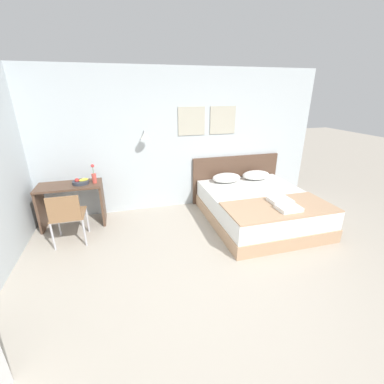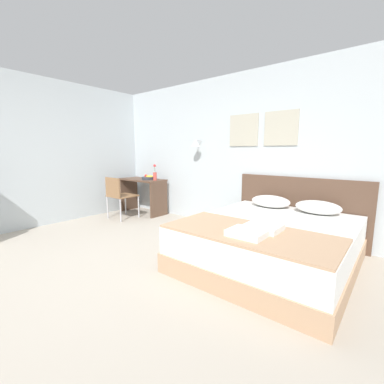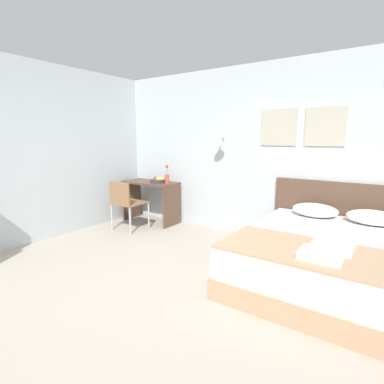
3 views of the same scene
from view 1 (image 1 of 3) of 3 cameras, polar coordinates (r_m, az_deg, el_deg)
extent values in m
plane|color=#B2A899|center=(3.21, 7.49, -22.91)|extent=(24.00, 24.00, 0.00)
cube|color=silver|center=(5.03, -4.14, 11.12)|extent=(5.89, 0.06, 2.65)
cube|color=#B7B29E|center=(5.01, -0.10, 15.48)|extent=(0.52, 0.02, 0.52)
cube|color=#B7B29E|center=(5.22, 6.84, 15.57)|extent=(0.52, 0.02, 0.52)
cylinder|color=#B2B2B7|center=(4.80, -10.55, 13.05)|extent=(0.02, 0.16, 0.02)
cone|color=white|center=(4.72, -10.40, 12.30)|extent=(0.17, 0.17, 0.12)
cube|color=tan|center=(4.88, 14.46, -4.99)|extent=(1.77, 2.04, 0.22)
cube|color=white|center=(4.77, 14.75, -2.16)|extent=(1.74, 2.00, 0.31)
cube|color=brown|center=(5.59, 9.62, 3.06)|extent=(1.89, 0.06, 0.97)
ellipsoid|color=white|center=(5.18, 7.67, 3.15)|extent=(0.58, 0.40, 0.17)
ellipsoid|color=white|center=(5.46, 14.04, 3.67)|extent=(0.58, 0.40, 0.17)
cube|color=tan|center=(4.25, 18.85, -3.19)|extent=(1.72, 0.81, 0.02)
cube|color=white|center=(4.39, 19.00, -1.78)|extent=(0.34, 0.31, 0.06)
cube|color=white|center=(4.16, 20.66, -3.34)|extent=(0.35, 0.28, 0.06)
cube|color=brown|center=(4.81, -25.66, 1.29)|extent=(1.04, 0.50, 0.03)
cube|color=brown|center=(5.06, -30.50, -3.32)|extent=(0.04, 0.46, 0.72)
cube|color=brown|center=(4.88, -19.20, -2.28)|extent=(0.04, 0.46, 0.72)
cube|color=#8E6642|center=(4.40, -25.75, -4.49)|extent=(0.48, 0.48, 0.02)
cube|color=#8E6642|center=(4.12, -26.65, -3.36)|extent=(0.44, 0.03, 0.37)
cylinder|color=#B7B7BC|center=(4.74, -27.50, -6.15)|extent=(0.03, 0.03, 0.45)
cylinder|color=#B7B7BC|center=(4.65, -22.22, -5.72)|extent=(0.03, 0.03, 0.45)
cylinder|color=#B7B7BC|center=(4.36, -28.53, -8.76)|extent=(0.03, 0.03, 0.45)
cylinder|color=#B7B7BC|center=(4.27, -22.76, -8.36)|extent=(0.03, 0.03, 0.45)
cylinder|color=#333842|center=(4.75, -23.48, 2.00)|extent=(0.27, 0.27, 0.05)
ellipsoid|color=yellow|center=(4.73, -22.93, 2.50)|extent=(0.17, 0.11, 0.06)
sphere|color=red|center=(4.74, -24.20, 2.38)|extent=(0.07, 0.07, 0.07)
cylinder|color=#D14C42|center=(4.70, -20.89, 2.86)|extent=(0.08, 0.08, 0.16)
cylinder|color=#3D7538|center=(4.66, -21.14, 4.63)|extent=(0.01, 0.01, 0.14)
sphere|color=#DB3838|center=(4.64, -21.26, 5.45)|extent=(0.06, 0.06, 0.06)
camera|label=2|loc=(3.65, 57.83, -2.94)|focal=24.00mm
camera|label=3|loc=(2.93, 62.78, -4.16)|focal=28.00mm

